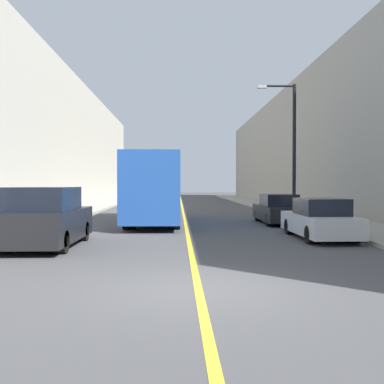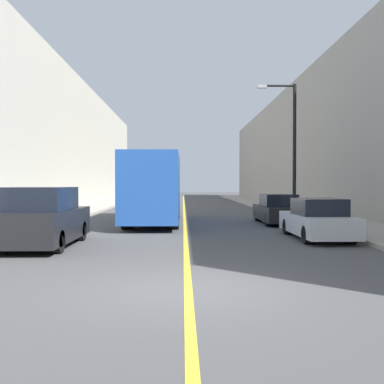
% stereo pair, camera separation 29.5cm
% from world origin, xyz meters
% --- Properties ---
extents(ground_plane, '(200.00, 200.00, 0.00)m').
position_xyz_m(ground_plane, '(0.00, 0.00, 0.00)').
color(ground_plane, '#474749').
extents(sidewalk_left, '(3.42, 72.00, 0.15)m').
position_xyz_m(sidewalk_left, '(-7.62, 30.00, 0.07)').
color(sidewalk_left, '#9E998E').
rests_on(sidewalk_left, ground).
extents(sidewalk_right, '(3.42, 72.00, 0.15)m').
position_xyz_m(sidewalk_right, '(7.62, 30.00, 0.07)').
color(sidewalk_right, '#9E998E').
rests_on(sidewalk_right, ground).
extents(building_row_left, '(4.00, 72.00, 11.63)m').
position_xyz_m(building_row_left, '(-11.33, 30.00, 5.82)').
color(building_row_left, '#B7B2A3').
rests_on(building_row_left, ground).
extents(building_row_right, '(4.00, 72.00, 10.79)m').
position_xyz_m(building_row_right, '(11.33, 30.00, 5.39)').
color(building_row_right, gray).
rests_on(building_row_right, ground).
extents(road_center_line, '(0.16, 72.00, 0.01)m').
position_xyz_m(road_center_line, '(0.00, 30.00, 0.00)').
color(road_center_line, gold).
rests_on(road_center_line, ground).
extents(bus, '(2.53, 10.06, 3.40)m').
position_xyz_m(bus, '(-1.55, 14.49, 1.82)').
color(bus, '#1E4793').
rests_on(bus, ground).
extents(parked_suv_left, '(2.03, 4.77, 1.92)m').
position_xyz_m(parked_suv_left, '(-4.61, 5.91, 0.89)').
color(parked_suv_left, black).
rests_on(parked_suv_left, ground).
extents(car_right_near, '(1.76, 4.67, 1.49)m').
position_xyz_m(car_right_near, '(4.82, 7.77, 0.67)').
color(car_right_near, silver).
rests_on(car_right_near, ground).
extents(car_right_mid, '(1.77, 4.80, 1.51)m').
position_xyz_m(car_right_mid, '(4.70, 14.08, 0.68)').
color(car_right_mid, black).
rests_on(car_right_mid, ground).
extents(street_lamp_right, '(2.20, 0.24, 7.50)m').
position_xyz_m(street_lamp_right, '(6.04, 16.73, 4.38)').
color(street_lamp_right, black).
rests_on(street_lamp_right, sidewalk_right).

